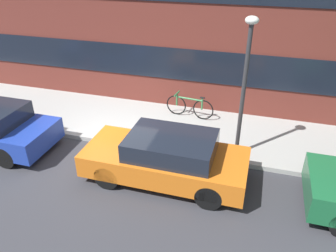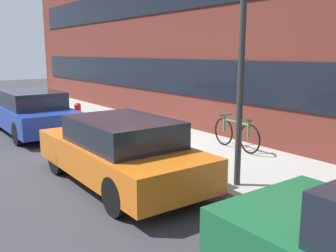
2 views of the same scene
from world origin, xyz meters
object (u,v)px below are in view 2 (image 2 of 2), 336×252
Objects in this scene: parked_car_orange at (120,151)px; fire_hydrant at (78,113)px; parked_car_blue at (31,112)px; bicycle at (236,133)px; lamp_post at (242,49)px.

parked_car_orange is 5.86× the size of fire_hydrant.
parked_car_orange is (5.57, 0.00, -0.02)m from parked_car_blue.
parked_car_orange is 5.88m from fire_hydrant.
bicycle is 0.44× the size of lamp_post.
parked_car_blue is 2.58× the size of bicycle.
parked_car_orange is at bearing 99.39° from bicycle.
fire_hydrant is at bearing 179.50° from lamp_post.
bicycle is at bearing -148.44° from parked_car_blue.
bicycle reaches higher than fire_hydrant.
parked_car_orange is at bearing -137.35° from lamp_post.
lamp_post is (7.28, -0.06, 2.03)m from fire_hydrant.
parked_car_blue reaches higher than parked_car_orange.
bicycle is 3.24m from lamp_post.
parked_car_blue reaches higher than bicycle.
bicycle is (-0.19, 3.30, -0.11)m from parked_car_orange.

